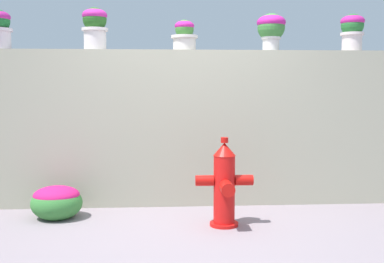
{
  "coord_description": "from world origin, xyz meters",
  "views": [
    {
      "loc": [
        -0.22,
        -4.05,
        1.31
      ],
      "look_at": [
        0.11,
        1.02,
        0.84
      ],
      "focal_mm": 44.26,
      "sensor_mm": 36.0,
      "label": 1
    }
  ],
  "objects": [
    {
      "name": "potted_plant_5",
      "position": [
        1.95,
        1.25,
        1.97
      ],
      "size": [
        0.27,
        0.27,
        0.42
      ],
      "color": "silver",
      "rests_on": "stone_wall"
    },
    {
      "name": "stone_wall",
      "position": [
        0.0,
        1.22,
        0.86
      ],
      "size": [
        6.74,
        0.34,
        1.71
      ],
      "primitive_type": "cube",
      "color": "#A19E88",
      "rests_on": "ground"
    },
    {
      "name": "potted_plant_3",
      "position": [
        0.04,
        1.23,
        1.89
      ],
      "size": [
        0.3,
        0.3,
        0.34
      ],
      "color": "beige",
      "rests_on": "stone_wall"
    },
    {
      "name": "flower_bush_left",
      "position": [
        -1.27,
        0.67,
        0.18
      ],
      "size": [
        0.51,
        0.46,
        0.35
      ],
      "color": "#377B36",
      "rests_on": "ground"
    },
    {
      "name": "potted_plant_2",
      "position": [
        -0.93,
        1.22,
        1.98
      ],
      "size": [
        0.28,
        0.28,
        0.46
      ],
      "color": "silver",
      "rests_on": "stone_wall"
    },
    {
      "name": "ground_plane",
      "position": [
        0.0,
        0.0,
        0.0
      ],
      "size": [
        24.0,
        24.0,
        0.0
      ],
      "primitive_type": "plane",
      "color": "gray"
    },
    {
      "name": "fire_hydrant",
      "position": [
        0.37,
        0.3,
        0.39
      ],
      "size": [
        0.54,
        0.43,
        0.84
      ],
      "color": "red",
      "rests_on": "ground"
    },
    {
      "name": "potted_plant_4",
      "position": [
        1.01,
        1.22,
        1.97
      ],
      "size": [
        0.32,
        0.32,
        0.41
      ],
      "color": "silver",
      "rests_on": "stone_wall"
    }
  ]
}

